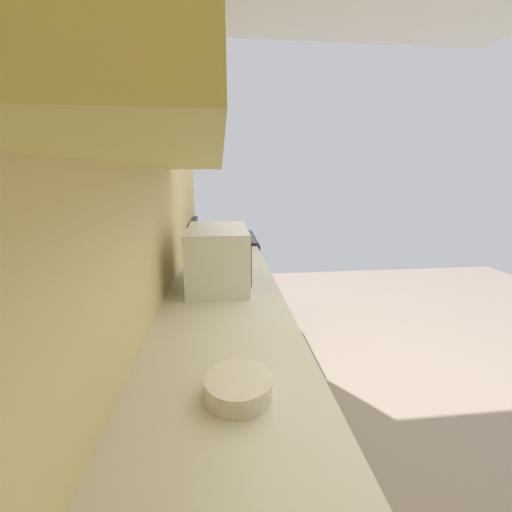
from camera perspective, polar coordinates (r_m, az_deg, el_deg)
name	(u,v)px	position (r m, az deg, el deg)	size (l,w,h in m)	color
ground_plane	(430,428)	(2.44, 28.90, -25.55)	(6.40, 6.40, 0.00)	gray
wall_back	(141,197)	(1.53, -19.99, 9.90)	(4.12, 0.12, 2.81)	#EACE84
counter_run	(226,438)	(1.51, -5.44, -29.86)	(3.18, 0.61, 0.90)	#F0E07A
upper_cabinets	(168,57)	(1.14, -15.57, 31.25)	(1.82, 0.30, 0.62)	#E7D97E
oven_range	(225,281)	(3.20, -5.60, -4.55)	(0.72, 0.63, 1.08)	black
microwave	(218,257)	(1.76, -6.78, -0.11)	(0.50, 0.33, 0.32)	white
bowl	(239,386)	(0.95, -3.14, -22.34)	(0.19, 0.19, 0.06)	silver
kettle	(227,245)	(2.47, -5.19, 1.95)	(0.20, 0.15, 0.16)	#B7BABF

